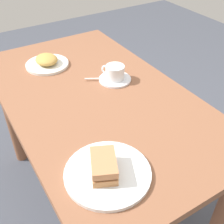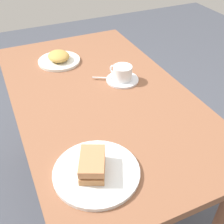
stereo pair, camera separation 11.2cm
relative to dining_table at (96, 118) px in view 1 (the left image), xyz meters
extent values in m
plane|color=#464A55|center=(0.00, 0.00, -0.64)|extent=(6.00, 6.00, 0.00)
cube|color=brown|center=(0.00, 0.00, 0.12)|extent=(1.33, 0.77, 0.03)
cylinder|color=brown|center=(-0.59, -0.31, -0.27)|extent=(0.07, 0.07, 0.74)
cylinder|color=brown|center=(-0.59, 0.31, -0.27)|extent=(0.07, 0.07, 0.74)
cylinder|color=brown|center=(0.59, 0.31, -0.27)|extent=(0.07, 0.07, 0.74)
cylinder|color=white|center=(0.43, -0.19, 0.15)|extent=(0.28, 0.28, 0.01)
cube|color=#C0804D|center=(0.42, -0.20, 0.17)|extent=(0.14, 0.12, 0.03)
cube|color=brown|center=(0.42, -0.20, 0.18)|extent=(0.13, 0.11, 0.01)
cube|color=#BB7C50|center=(0.42, -0.20, 0.20)|extent=(0.14, 0.12, 0.03)
cylinder|color=white|center=(-0.06, 0.14, 0.14)|extent=(0.16, 0.16, 0.01)
cylinder|color=white|center=(-0.06, 0.14, 0.18)|extent=(0.09, 0.09, 0.07)
cylinder|color=#A67448|center=(-0.06, 0.14, 0.21)|extent=(0.08, 0.08, 0.01)
torus|color=white|center=(-0.10, 0.11, 0.18)|extent=(0.05, 0.03, 0.05)
cube|color=silver|center=(-0.11, 0.04, 0.15)|extent=(0.04, 0.07, 0.00)
ellipsoid|color=silver|center=(-0.09, 0.09, 0.15)|extent=(0.03, 0.03, 0.01)
cylinder|color=white|center=(-0.37, -0.09, 0.15)|extent=(0.22, 0.22, 0.01)
ellipsoid|color=#BC9246|center=(-0.37, -0.09, 0.18)|extent=(0.13, 0.11, 0.04)
camera|label=1|loc=(0.95, -0.49, 0.86)|focal=45.61mm
camera|label=2|loc=(1.01, -0.39, 0.86)|focal=45.61mm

